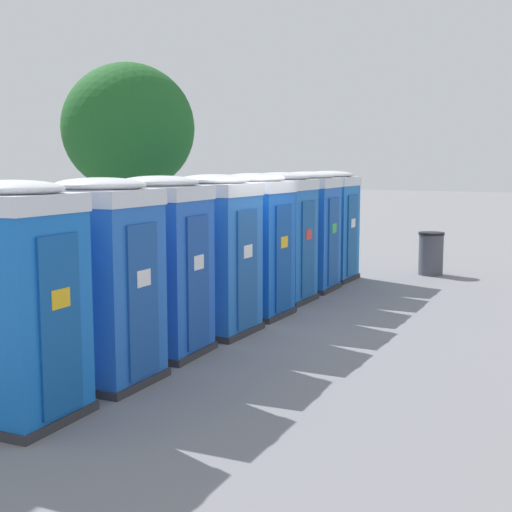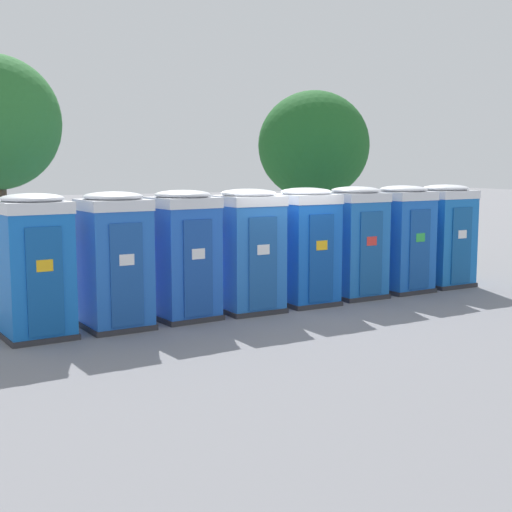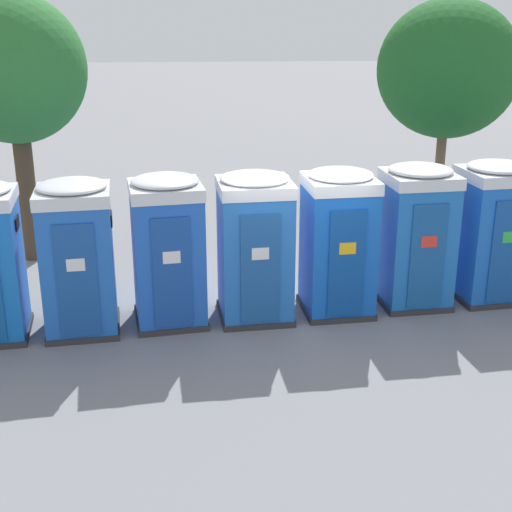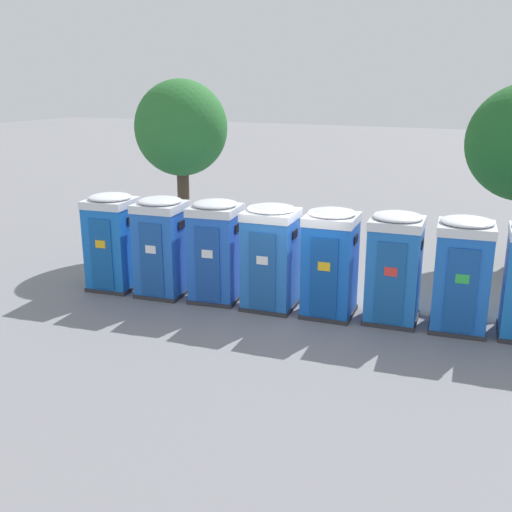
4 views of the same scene
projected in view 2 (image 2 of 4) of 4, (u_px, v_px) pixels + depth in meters
The scene contains 10 objects.
ground_plane at pixel (276, 307), 15.28m from camera, with size 120.00×120.00×0.00m, color slate.
portapotty_0 at pixel (35, 266), 12.40m from camera, with size 1.32×1.34×2.54m.
portapotty_1 at pixel (115, 260), 13.14m from camera, with size 1.31×1.33×2.54m.
portapotty_2 at pixel (184, 254), 13.97m from camera, with size 1.34×1.36×2.54m.
portapotty_3 at pixel (249, 250), 14.67m from camera, with size 1.32×1.30×2.54m.
portapotty_4 at pixel (306, 246), 15.42m from camera, with size 1.27×1.29×2.54m.
portapotty_5 at pixel (355, 242), 16.26m from camera, with size 1.28×1.30×2.54m.
portapotty_6 at pixel (402, 238), 17.01m from camera, with size 1.34×1.34×2.54m.
portapotty_7 at pixel (444, 235), 17.80m from camera, with size 1.33×1.31×2.54m.
street_tree_0 at pixel (314, 146), 22.27m from camera, with size 3.47×3.47×5.32m.
Camera 2 is at (-6.84, -13.37, 3.02)m, focal length 50.00 mm.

